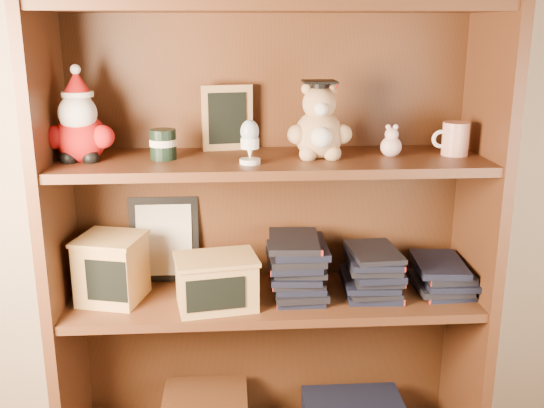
{
  "coord_description": "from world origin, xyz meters",
  "views": [
    {
      "loc": [
        0.09,
        -0.37,
        1.3
      ],
      "look_at": [
        0.2,
        1.3,
        0.82
      ],
      "focal_mm": 42.0,
      "sensor_mm": 36.0,
      "label": 1
    }
  ],
  "objects_px": {
    "grad_teddy_bear": "(319,128)",
    "treats_box": "(112,268)",
    "bookcase": "(270,213)",
    "teacher_mug": "(455,139)"
  },
  "relations": [
    {
      "from": "grad_teddy_bear",
      "to": "treats_box",
      "type": "bearing_deg",
      "value": 179.44
    },
    {
      "from": "bookcase",
      "to": "teacher_mug",
      "type": "relative_size",
      "value": 15.74
    },
    {
      "from": "treats_box",
      "to": "grad_teddy_bear",
      "type": "bearing_deg",
      "value": -0.56
    },
    {
      "from": "bookcase",
      "to": "grad_teddy_bear",
      "type": "distance_m",
      "value": 0.29
    },
    {
      "from": "treats_box",
      "to": "bookcase",
      "type": "bearing_deg",
      "value": 6.61
    },
    {
      "from": "teacher_mug",
      "to": "bookcase",
      "type": "bearing_deg",
      "value": 174.23
    },
    {
      "from": "bookcase",
      "to": "teacher_mug",
      "type": "xyz_separation_m",
      "value": [
        0.5,
        -0.05,
        0.22
      ]
    },
    {
      "from": "teacher_mug",
      "to": "treats_box",
      "type": "height_order",
      "value": "teacher_mug"
    },
    {
      "from": "grad_teddy_bear",
      "to": "treats_box",
      "type": "relative_size",
      "value": 1.02
    },
    {
      "from": "teacher_mug",
      "to": "treats_box",
      "type": "distance_m",
      "value": 1.01
    }
  ]
}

